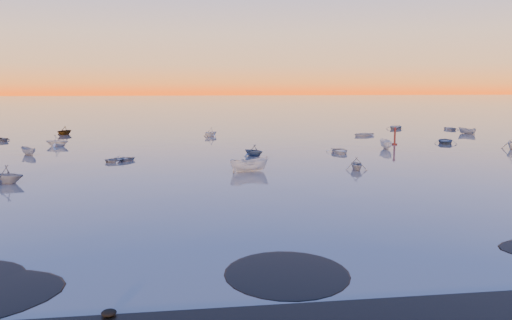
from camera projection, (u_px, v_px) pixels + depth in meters
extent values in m
plane|color=#665C55|center=(217.00, 122.00, 121.89)|extent=(600.00, 600.00, 0.00)
imported|color=silver|center=(249.00, 171.00, 52.20)|extent=(2.58, 4.51, 1.47)
imported|color=#374C69|center=(254.00, 156.00, 63.65)|extent=(3.41, 3.15, 1.13)
cylinder|color=#47120F|center=(394.00, 144.00, 75.59)|extent=(0.80, 0.80, 0.27)
cylinder|color=#47120F|center=(395.00, 137.00, 75.42)|extent=(0.29, 0.29, 2.32)
cone|color=#47120F|center=(395.00, 128.00, 75.21)|extent=(0.54, 0.54, 0.45)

